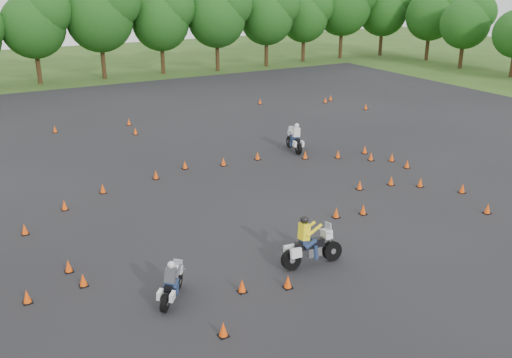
# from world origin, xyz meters

# --- Properties ---
(ground) EXTENTS (140.00, 140.00, 0.00)m
(ground) POSITION_xyz_m (0.00, 0.00, 0.00)
(ground) COLOR #2D5119
(ground) RESTS_ON ground
(asphalt_pad) EXTENTS (62.00, 62.00, 0.00)m
(asphalt_pad) POSITION_xyz_m (0.00, 6.00, 0.01)
(asphalt_pad) COLOR black
(asphalt_pad) RESTS_ON ground
(treeline) EXTENTS (87.13, 32.51, 10.71)m
(treeline) POSITION_xyz_m (2.57, 34.86, 4.61)
(treeline) COLOR #194714
(treeline) RESTS_ON ground
(traffic_cones) EXTENTS (36.88, 33.33, 0.45)m
(traffic_cones) POSITION_xyz_m (0.39, 6.13, 0.23)
(traffic_cones) COLOR #FA4E0A
(traffic_cones) RESTS_ON asphalt_pad
(rider_grey) EXTENTS (1.70, 1.91, 1.51)m
(rider_grey) POSITION_xyz_m (-6.53, -1.96, 0.76)
(rider_grey) COLOR #404348
(rider_grey) RESTS_ON ground
(rider_yellow) EXTENTS (2.52, 0.95, 1.91)m
(rider_yellow) POSITION_xyz_m (-1.12, -2.28, 0.96)
(rider_yellow) COLOR yellow
(rider_yellow) RESTS_ON ground
(rider_white) EXTENTS (1.14, 2.32, 1.72)m
(rider_white) POSITION_xyz_m (6.07, 10.20, 0.86)
(rider_white) COLOR silver
(rider_white) RESTS_ON ground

